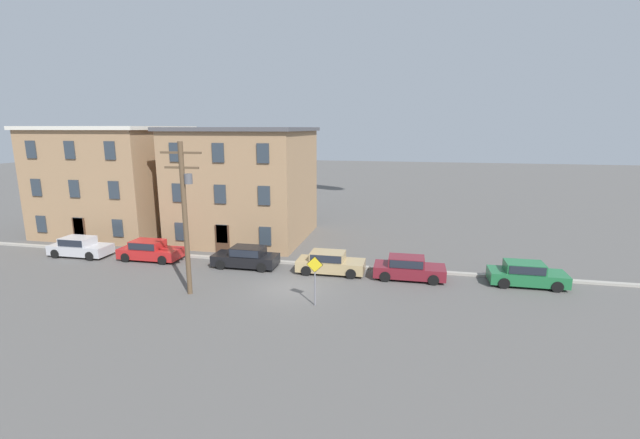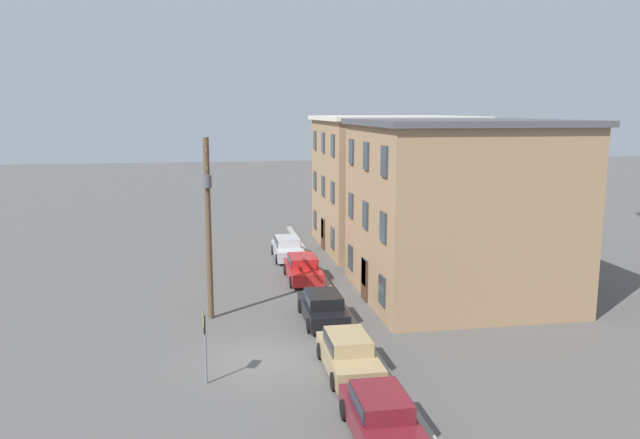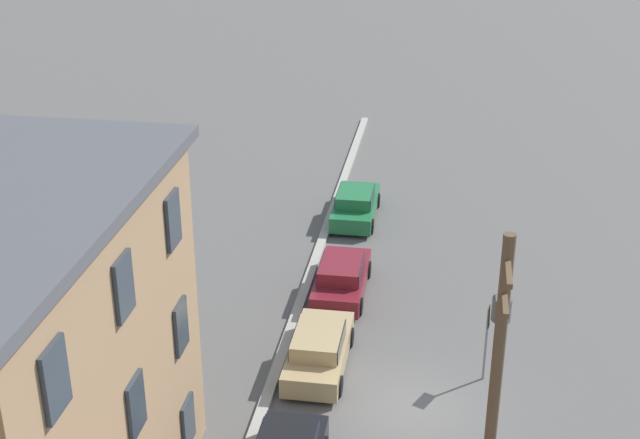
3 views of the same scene
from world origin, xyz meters
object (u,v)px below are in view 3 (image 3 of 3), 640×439
(caution_sign, at_px, (488,330))
(utility_pole, at_px, (495,384))
(car_maroon, at_px, (341,277))
(car_green, at_px, (355,204))
(car_tan, at_px, (319,348))

(caution_sign, distance_m, utility_pole, 7.96)
(car_maroon, xyz_separation_m, car_green, (6.96, 0.29, 0.00))
(caution_sign, bearing_deg, car_maroon, 47.44)
(car_tan, bearing_deg, utility_pole, -144.12)
(car_maroon, relative_size, utility_pole, 0.51)
(car_tan, bearing_deg, car_green, 1.01)
(car_green, relative_size, utility_pole, 0.51)
(car_maroon, distance_m, car_green, 6.97)
(car_maroon, bearing_deg, car_tan, 179.10)
(caution_sign, bearing_deg, car_tan, 92.07)
(car_maroon, height_order, caution_sign, caution_sign)
(car_tan, relative_size, car_maroon, 1.00)
(car_maroon, distance_m, caution_sign, 7.25)
(car_tan, distance_m, utility_pole, 9.76)
(car_tan, distance_m, car_maroon, 5.04)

